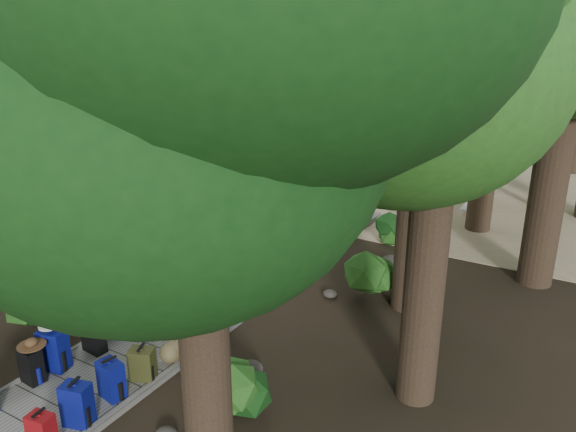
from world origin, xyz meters
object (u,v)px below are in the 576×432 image
Objects in this scene: backpack_right_d at (142,362)px; suitcase_on_boardwalk at (93,334)px; backpack_right_c at (111,378)px; lone_suitcase_on_sand at (378,192)px; sun_lounger at (476,201)px; backpack_left_b at (31,364)px; backpack_left_d at (115,320)px; backpack_right_b at (77,402)px; duffel_right_black at (195,325)px; backpack_right_a at (42,430)px; duffel_right_khaki at (180,345)px; kayak at (291,171)px; backpack_left_c at (54,348)px.

backpack_right_d is 0.89× the size of suitcase_on_boardwalk.
backpack_right_c is at bearing -120.00° from backpack_right_d.
lone_suitcase_on_sand is 3.06m from sun_lounger.
backpack_right_c is at bearing -101.27° from sun_lounger.
backpack_right_d is at bearing 93.72° from backpack_right_c.
backpack_left_d is at bearing 92.66° from backpack_left_b.
backpack_right_c is at bearing 78.80° from backpack_right_b.
sun_lounger is at bearing 76.09° from duffel_right_black.
suitcase_on_boardwalk is 12.26m from sun_lounger.
backpack_right_a is 0.91× the size of backpack_right_c.
backpack_left_b is 0.99× the size of suitcase_on_boardwalk.
backpack_left_b is 1.11× the size of backpack_right_d.
backpack_right_d is 0.86× the size of duffel_right_black.
duffel_right_khaki is (1.56, 1.81, -0.15)m from backpack_left_b.
backpack_right_a reaches higher than kayak.
duffel_right_khaki is 12.65m from kayak.
backpack_left_c is 1.63m from backpack_right_b.
backpack_left_b is 1.73m from backpack_right_a.
backpack_right_b is 13.31m from sun_lounger.
backpack_right_d is 0.81× the size of lone_suitcase_on_sand.
duffel_right_black is (-0.11, 3.36, -0.09)m from backpack_right_a.
duffel_right_black is at bearing 42.20° from backpack_left_d.
lone_suitcase_on_sand reaches higher than sun_lounger.
sun_lounger is at bearing 88.51° from backpack_right_c.
sun_lounger is at bearing 62.45° from backpack_right_b.
duffel_right_khaki is at bearing 79.91° from backpack_right_a.
duffel_right_black is at bearing -80.79° from lone_suitcase_on_sand.
backpack_left_b reaches higher than backpack_right_a.
backpack_left_d is at bearing -88.25° from lone_suitcase_on_sand.
backpack_right_b reaches higher than lone_suitcase_on_sand.
backpack_left_c is at bearing -107.34° from sun_lounger.
suitcase_on_boardwalk reaches higher than sun_lounger.
backpack_left_c reaches higher than backpack_right_d.
backpack_right_d is 1.33m from suitcase_on_boardwalk.
lone_suitcase_on_sand is (1.12, 11.57, -0.14)m from backpack_left_c.
backpack_left_c reaches higher than backpack_right_b.
backpack_right_d is 0.29× the size of sun_lounger.
backpack_right_c reaches higher than kayak.
backpack_right_c reaches higher than sun_lounger.
backpack_left_d reaches higher than kayak.
backpack_right_b is 14.62m from kayak.
backpack_right_d is at bearing -68.60° from kayak.
sun_lounger is (7.19, -0.85, 0.17)m from kayak.
backpack_right_a is at bearing -80.67° from lone_suitcase_on_sand.
sun_lounger is (3.95, 11.60, -0.10)m from suitcase_on_boardwalk.
duffel_right_khaki is at bearing -79.78° from lone_suitcase_on_sand.
suitcase_on_boardwalk reaches higher than duffel_right_black.
backpack_left_c is 1.46× the size of duffel_right_khaki.
backpack_left_b is at bearing 152.06° from backpack_right_b.
backpack_left_d is 0.86× the size of backpack_right_c.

